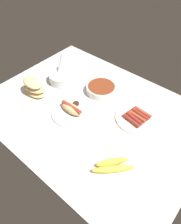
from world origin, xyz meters
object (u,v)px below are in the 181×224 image
object	(u,v)px
bread_stack	(34,88)
bowl_coleslaw	(62,77)
bowl_chili	(101,89)
plate_sausages	(137,118)
banana_bunch	(113,166)
plate_hotdog_assembled	(72,110)

from	to	relation	value
bread_stack	bowl_coleslaw	bearing A→B (deg)	-98.53
bowl_coleslaw	bowl_chili	bearing A→B (deg)	-161.75
plate_sausages	banana_bunch	size ratio (longest dim) A/B	1.32
plate_hotdog_assembled	plate_sausages	xyz separation A→B (cm)	(-29.61, -19.24, -0.88)
bowl_coleslaw	bread_stack	distance (cm)	19.60
bowl_coleslaw	bread_stack	size ratio (longest dim) A/B	1.02
plate_sausages	bowl_coleslaw	size ratio (longest dim) A/B	1.45
plate_sausages	banana_bunch	distance (cm)	33.27
plate_sausages	bread_stack	bearing A→B (deg)	21.72
bread_stack	bowl_chili	size ratio (longest dim) A/B	0.86
bread_stack	bowl_chili	distance (cm)	39.75
bowl_coleslaw	plate_hotdog_assembled	bearing A→B (deg)	147.01
plate_hotdog_assembled	bowl_chili	world-z (taller)	plate_hotdog_assembled
banana_bunch	bowl_chili	xyz separation A→B (cm)	(36.33, -37.34, 0.63)
plate_hotdog_assembled	bowl_coleslaw	size ratio (longest dim) A/B	1.43
plate_hotdog_assembled	banana_bunch	bearing A→B (deg)	160.73
bowl_coleslaw	bread_stack	world-z (taller)	bowl_coleslaw
bowl_chili	bread_stack	bearing A→B (deg)	44.27
plate_sausages	banana_bunch	world-z (taller)	banana_bunch
plate_sausages	bowl_chili	distance (cm)	28.99
bread_stack	bowl_chili	bearing A→B (deg)	-135.73
bowl_coleslaw	bread_stack	bearing A→B (deg)	81.47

